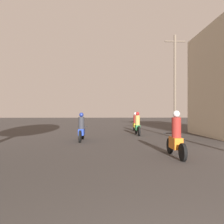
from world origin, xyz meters
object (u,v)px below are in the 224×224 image
utility_pole_far (175,82)px  motorcycle_yellow (135,124)px  motorcycle_blue (82,129)px  motorcycle_orange (176,138)px  motorcycle_green (137,126)px

utility_pole_far → motorcycle_yellow: bearing=159.1°
motorcycle_blue → utility_pole_far: (6.77, 4.90, 3.34)m
motorcycle_orange → motorcycle_blue: (-3.78, 4.40, -0.04)m
motorcycle_blue → motorcycle_orange: bearing=-44.2°
motorcycle_blue → motorcycle_yellow: motorcycle_yellow is taller
motorcycle_yellow → utility_pole_far: (2.97, -1.14, 3.35)m
motorcycle_green → utility_pole_far: 5.02m
motorcycle_orange → motorcycle_green: motorcycle_orange is taller
motorcycle_green → motorcycle_yellow: bearing=82.6°
motorcycle_blue → utility_pole_far: 9.00m
motorcycle_orange → utility_pole_far: bearing=74.4°
motorcycle_blue → motorcycle_green: size_ratio=0.97×
motorcycle_blue → utility_pole_far: utility_pole_far is taller
motorcycle_blue → motorcycle_yellow: 7.13m
motorcycle_yellow → utility_pole_far: utility_pole_far is taller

